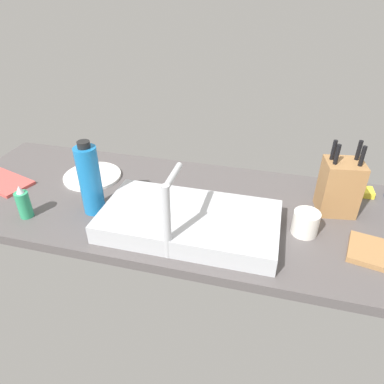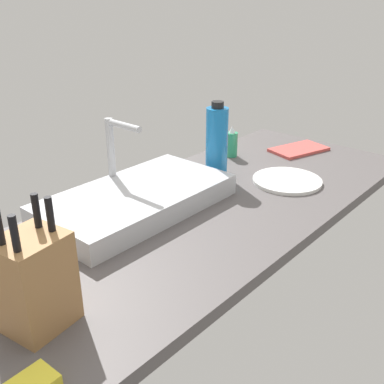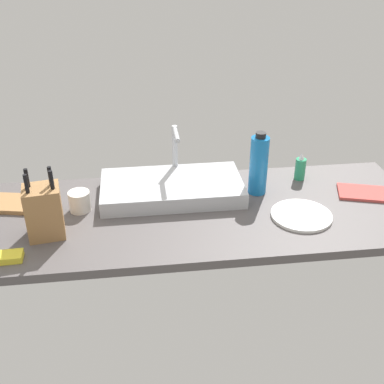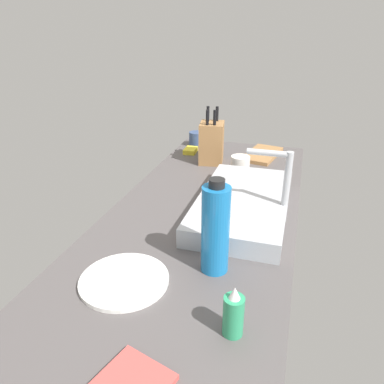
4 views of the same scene
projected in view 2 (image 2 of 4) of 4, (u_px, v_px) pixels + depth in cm
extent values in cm
cube|color=#514C4C|center=(189.00, 219.00, 135.60)|extent=(181.47, 66.17, 3.50)
cube|color=#B7BABF|center=(137.00, 199.00, 136.43)|extent=(58.20, 30.66, 6.47)
cylinder|color=#B7BABF|center=(111.00, 157.00, 143.14)|extent=(2.40, 2.40, 25.08)
cylinder|color=#B7BABF|center=(124.00, 126.00, 134.33)|extent=(2.00, 13.74, 2.00)
cylinder|color=#B7BABF|center=(122.00, 185.00, 149.84)|extent=(1.60, 1.60, 4.00)
cube|color=#9E7042|center=(35.00, 282.00, 86.72)|extent=(14.13, 12.79, 19.51)
cylinder|color=black|center=(14.00, 233.00, 77.14)|extent=(1.59, 1.59, 6.91)
cylinder|color=black|center=(50.00, 214.00, 83.80)|extent=(1.59, 1.59, 6.91)
cylinder|color=black|center=(36.00, 211.00, 85.16)|extent=(1.59, 1.59, 6.91)
cylinder|color=#2D9966|center=(232.00, 145.00, 179.70)|extent=(4.64, 4.64, 9.69)
cone|color=silver|center=(232.00, 129.00, 177.16)|extent=(2.55, 2.55, 2.80)
cylinder|color=#1970B7|center=(217.00, 144.00, 156.19)|extent=(7.59, 7.59, 24.82)
cylinder|color=black|center=(218.00, 105.00, 150.69)|extent=(4.17, 4.17, 2.20)
cylinder|color=white|center=(287.00, 181.00, 156.79)|extent=(23.60, 23.60, 1.20)
cube|color=#CC4C47|center=(299.00, 149.00, 187.40)|extent=(25.75, 19.09, 1.20)
cylinder|color=silver|center=(41.00, 256.00, 106.00)|extent=(8.50, 8.50, 8.08)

